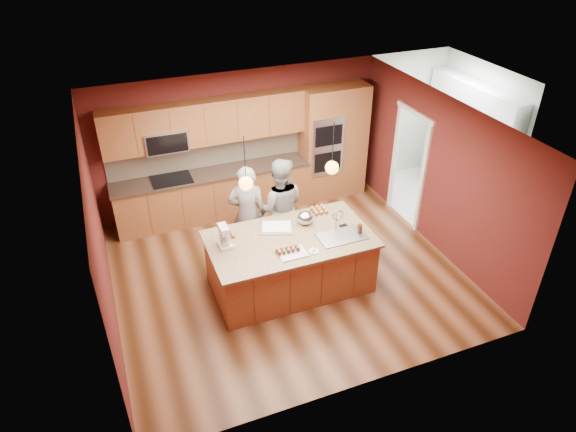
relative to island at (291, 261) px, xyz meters
name	(u,v)px	position (x,y,z in m)	size (l,w,h in m)	color
floor	(286,272)	(0.05, 0.32, -0.47)	(5.50, 5.50, 0.00)	#452410
ceiling	(286,120)	(0.05, 0.32, 2.23)	(5.50, 5.50, 0.00)	white
wall_back	(239,141)	(0.05, 2.82, 0.88)	(5.50, 5.50, 0.00)	#541B18
wall_front	(365,307)	(0.05, -2.18, 0.88)	(5.50, 5.50, 0.00)	#541B18
wall_left	(99,241)	(-2.70, 0.32, 0.88)	(5.00, 5.00, 0.00)	#541B18
wall_right	(437,173)	(2.80, 0.32, 0.88)	(5.00, 5.00, 0.00)	#541B18
cabinet_run	(209,169)	(-0.63, 2.57, 0.51)	(3.74, 0.64, 2.30)	brown
oven_column	(333,142)	(1.89, 2.52, 0.68)	(1.30, 0.62, 2.30)	brown
doorway_trim	(408,169)	(2.78, 1.12, 0.58)	(0.08, 1.11, 2.20)	white
laundry_room	(475,104)	(4.40, 1.52, 1.48)	(2.60, 2.70, 2.70)	silver
pendant_left	(246,183)	(-0.67, 0.00, 1.53)	(0.20, 0.20, 0.80)	black
pendant_right	(332,167)	(0.64, 0.00, 1.53)	(0.20, 0.20, 0.80)	black
island	(291,261)	(0.00, 0.00, 0.00)	(2.51, 1.41, 1.30)	brown
person_left	(247,214)	(-0.40, 0.96, 0.41)	(0.64, 0.42, 1.76)	black
person_right	(280,207)	(0.17, 0.96, 0.41)	(0.86, 0.67, 1.77)	gray
stand_mixer	(224,238)	(-1.00, 0.15, 0.60)	(0.20, 0.27, 0.36)	silver
sheet_cake	(277,228)	(-0.12, 0.32, 0.47)	(0.61, 0.53, 0.05)	silver
cooling_rack	(292,253)	(-0.14, -0.39, 0.46)	(0.41, 0.30, 0.02)	silver
mixing_bowl	(305,218)	(0.36, 0.29, 0.56)	(0.26, 0.26, 0.22)	#B0B2B6
plate	(314,251)	(0.18, -0.45, 0.46)	(0.16, 0.16, 0.01)	white
tumbler	(360,229)	(1.03, -0.27, 0.53)	(0.08, 0.08, 0.15)	#371B0C
phone	(343,226)	(0.89, 0.01, 0.46)	(0.13, 0.07, 0.01)	black
cupcakes_left	(229,234)	(-0.86, 0.40, 0.49)	(0.15, 0.23, 0.07)	#CB814E
cupcakes_rack	(288,249)	(-0.18, -0.32, 0.50)	(0.37, 0.15, 0.07)	#CB814E
cupcakes_right	(319,210)	(0.71, 0.53, 0.49)	(0.26, 0.26, 0.08)	#CB814E
washer	(468,180)	(4.25, 1.11, 0.06)	(0.66, 0.68, 1.07)	silver
dryer	(445,162)	(4.27, 1.91, 0.08)	(0.69, 0.71, 1.11)	silver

